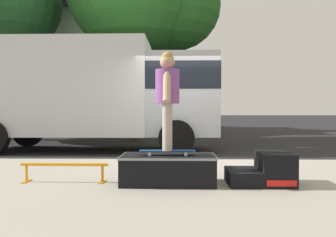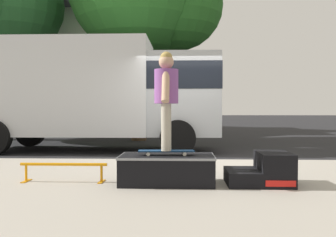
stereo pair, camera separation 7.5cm
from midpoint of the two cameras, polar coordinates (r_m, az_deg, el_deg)
name	(u,v)px [view 2 (the right image)]	position (r m, az deg, el deg)	size (l,w,h in m)	color
ground_plane	(187,162)	(8.51, 3.18, -6.47)	(140.00, 140.00, 0.00)	black
sidewalk_slab	(190,186)	(5.54, 3.66, -10.08)	(50.00, 5.00, 0.12)	#A8A093
skate_box	(167,168)	(5.38, 0.27, -7.47)	(1.31, 0.76, 0.40)	black
kicker_ramp	(264,171)	(5.50, 14.57, -7.61)	(0.88, 0.73, 0.45)	black
grind_rail	(64,168)	(5.70, -14.99, -7.16)	(1.26, 0.28, 0.27)	orange
skateboard	(166,151)	(5.34, 0.15, -4.91)	(0.79, 0.25, 0.07)	navy
skater_kid	(166,92)	(5.31, 0.15, 3.94)	(0.33, 0.71, 1.38)	#B7AD99
box_truck	(96,90)	(10.92, -10.54, 4.18)	(6.91, 2.63, 3.05)	white
house_behind	(79,56)	(22.58, -13.06, 9.17)	(9.54, 8.22, 8.40)	silver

